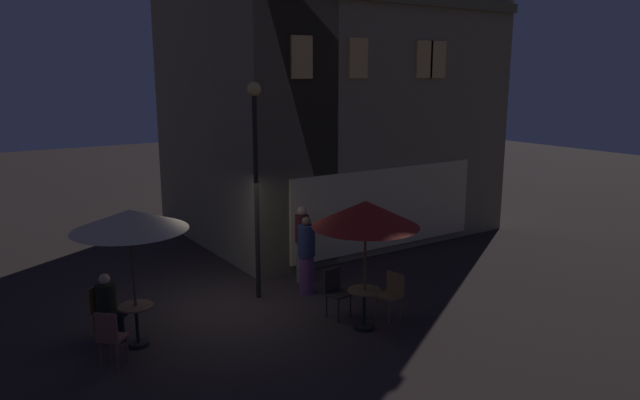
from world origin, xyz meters
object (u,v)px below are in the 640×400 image
(patio_umbrella_0, at_px, (366,214))
(patio_umbrella_1, at_px, (130,221))
(cafe_chair_2, at_px, (103,307))
(patron_standing_1, at_px, (302,244))
(street_lamp_near_corner, at_px, (256,161))
(patron_standing_2, at_px, (307,255))
(cafe_chair_3, at_px, (110,334))
(patron_seated_0, at_px, (108,302))
(cafe_table_1, at_px, (137,319))
(cafe_chair_0, at_px, (392,291))
(cafe_table_0, at_px, (364,303))
(cafe_chair_1, at_px, (335,288))

(patio_umbrella_0, height_order, patio_umbrella_1, same)
(cafe_chair_2, bearing_deg, patron_standing_1, 64.63)
(street_lamp_near_corner, bearing_deg, patron_standing_2, -21.25)
(cafe_chair_3, bearing_deg, patron_seated_0, 31.44)
(street_lamp_near_corner, xyz_separation_m, cafe_table_1, (-2.86, -0.85, -2.46))
(patio_umbrella_1, xyz_separation_m, cafe_chair_0, (4.52, -1.55, -1.72))
(cafe_chair_0, relative_size, cafe_chair_3, 0.91)
(cafe_table_1, relative_size, cafe_chair_0, 0.83)
(cafe_chair_2, xyz_separation_m, patron_standing_2, (4.24, -0.21, 0.28))
(cafe_table_0, bearing_deg, patron_seated_0, 151.51)
(street_lamp_near_corner, height_order, patron_seated_0, street_lamp_near_corner)
(cafe_table_1, bearing_deg, cafe_chair_2, 120.76)
(cafe_chair_0, relative_size, patron_standing_1, 0.50)
(patio_umbrella_1, xyz_separation_m, patron_seated_0, (-0.33, 0.55, -1.57))
(cafe_table_1, distance_m, patron_seated_0, 0.67)
(street_lamp_near_corner, relative_size, cafe_table_0, 5.91)
(cafe_chair_0, distance_m, cafe_chair_1, 1.10)
(cafe_chair_1, xyz_separation_m, cafe_chair_3, (-4.24, 0.29, 0.01))
(street_lamp_near_corner, bearing_deg, patio_umbrella_0, -70.43)
(cafe_chair_0, xyz_separation_m, patron_seated_0, (-4.84, 2.10, 0.15))
(cafe_chair_2, bearing_deg, patron_standing_2, 56.47)
(cafe_chair_3, relative_size, patron_standing_1, 0.55)
(cafe_table_1, distance_m, patio_umbrella_0, 4.45)
(cafe_chair_3, bearing_deg, cafe_table_0, -58.44)
(cafe_table_1, height_order, cafe_chair_1, cafe_chair_1)
(patron_seated_0, bearing_deg, street_lamp_near_corner, 64.69)
(cafe_chair_1, bearing_deg, cafe_table_1, -112.57)
(patio_umbrella_1, height_order, patron_standing_1, patio_umbrella_1)
(cafe_chair_1, relative_size, patron_standing_1, 0.54)
(cafe_chair_0, xyz_separation_m, cafe_chair_1, (-0.88, 0.66, 0.04))
(cafe_table_1, relative_size, patron_seated_0, 0.61)
(cafe_table_0, xyz_separation_m, patron_seated_0, (-4.08, 2.21, 0.18))
(patio_umbrella_1, relative_size, cafe_chair_2, 2.54)
(street_lamp_near_corner, bearing_deg, cafe_chair_1, -66.04)
(patron_standing_1, bearing_deg, cafe_table_0, 149.78)
(street_lamp_near_corner, bearing_deg, cafe_chair_2, -176.89)
(patron_seated_0, bearing_deg, patio_umbrella_1, 0.00)
(cafe_table_1, bearing_deg, patio_umbrella_1, 0.00)
(patio_umbrella_1, bearing_deg, cafe_chair_2, 120.76)
(cafe_table_1, xyz_separation_m, patron_standing_1, (4.12, 1.10, 0.43))
(street_lamp_near_corner, bearing_deg, patio_umbrella_1, -163.39)
(cafe_chair_1, height_order, patron_seated_0, patron_seated_0)
(patio_umbrella_0, height_order, cafe_chair_3, patio_umbrella_0)
(street_lamp_near_corner, height_order, cafe_chair_3, street_lamp_near_corner)
(street_lamp_near_corner, distance_m, cafe_table_1, 3.87)
(cafe_table_1, xyz_separation_m, patio_umbrella_0, (3.75, -1.66, 1.72))
(cafe_table_1, distance_m, cafe_chair_2, 0.79)
(patron_seated_0, distance_m, patron_standing_2, 4.17)
(cafe_chair_2, xyz_separation_m, patron_standing_1, (4.52, 0.43, 0.34))
(street_lamp_near_corner, height_order, cafe_table_0, street_lamp_near_corner)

